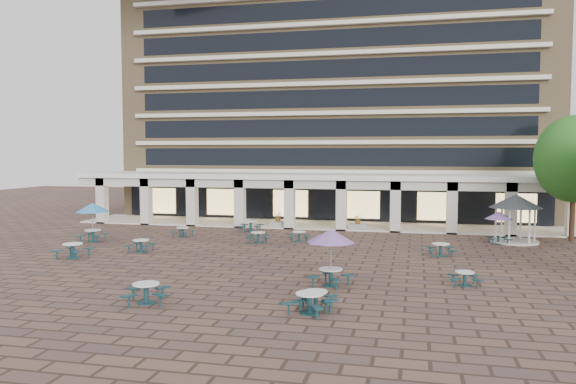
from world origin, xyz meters
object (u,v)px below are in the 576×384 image
object	(u,v)px
picnic_table_2	(310,301)
planter_left	(278,221)
picnic_table_1	(146,291)
planter_right	(358,223)
picnic_table_0	(73,249)
gazebo	(516,207)

from	to	relation	value
picnic_table_2	planter_left	xyz separation A→B (m)	(-7.13, 23.90, 0.10)
picnic_table_1	planter_right	world-z (taller)	planter_right
picnic_table_0	picnic_table_2	bearing A→B (deg)	-25.30
planter_left	planter_right	size ratio (longest dim) A/B	1.00
picnic_table_0	gazebo	bearing A→B (deg)	26.37
picnic_table_2	picnic_table_0	bearing A→B (deg)	168.37
gazebo	planter_right	world-z (taller)	gazebo
picnic_table_1	planter_left	world-z (taller)	planter_left
picnic_table_0	picnic_table_2	xyz separation A→B (m)	(15.70, -8.17, -0.03)
picnic_table_2	picnic_table_1	bearing A→B (deg)	-164.12
picnic_table_1	planter_right	bearing A→B (deg)	55.11
picnic_table_0	picnic_table_2	distance (m)	17.70
picnic_table_1	picnic_table_0	bearing A→B (deg)	117.12
planter_left	planter_right	xyz separation A→B (m)	(6.57, 0.00, -0.03)
picnic_table_0	planter_left	world-z (taller)	planter_left
planter_left	picnic_table_1	bearing A→B (deg)	-89.29
picnic_table_0	planter_right	distance (m)	21.82
picnic_table_1	planter_right	distance (m)	24.71
picnic_table_1	picnic_table_2	size ratio (longest dim) A/B	1.05
picnic_table_0	planter_right	size ratio (longest dim) A/B	1.32
gazebo	planter_right	bearing A→B (deg)	160.61
picnic_table_2	gazebo	xyz separation A→B (m)	(10.60, 19.97, 2.00)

